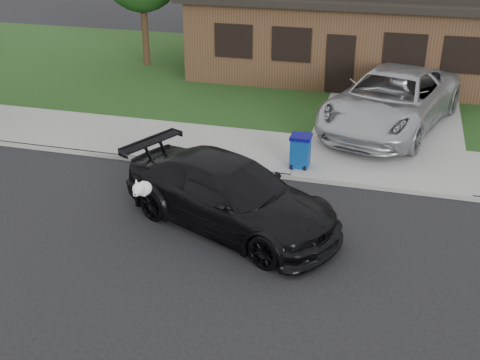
# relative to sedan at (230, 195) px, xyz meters

# --- Properties ---
(ground) EXTENTS (120.00, 120.00, 0.00)m
(ground) POSITION_rel_sedan_xyz_m (-2.91, -0.75, -0.77)
(ground) COLOR black
(ground) RESTS_ON ground
(sidewalk) EXTENTS (60.00, 3.00, 0.12)m
(sidewalk) POSITION_rel_sedan_xyz_m (-2.91, 4.25, -0.71)
(sidewalk) COLOR gray
(sidewalk) RESTS_ON ground
(curb) EXTENTS (60.00, 0.12, 0.12)m
(curb) POSITION_rel_sedan_xyz_m (-2.91, 2.75, -0.71)
(curb) COLOR gray
(curb) RESTS_ON ground
(lawn) EXTENTS (60.00, 13.00, 0.13)m
(lawn) POSITION_rel_sedan_xyz_m (-2.91, 12.25, -0.70)
(lawn) COLOR #193814
(lawn) RESTS_ON ground
(driveway) EXTENTS (4.50, 13.00, 0.14)m
(driveway) POSITION_rel_sedan_xyz_m (3.09, 9.25, -0.70)
(driveway) COLOR gray
(driveway) RESTS_ON ground
(sedan) EXTENTS (5.68, 4.04, 1.53)m
(sedan) POSITION_rel_sedan_xyz_m (0.00, 0.00, 0.00)
(sedan) COLOR black
(sedan) RESTS_ON ground
(minivan) EXTENTS (4.59, 6.94, 1.77)m
(minivan) POSITION_rel_sedan_xyz_m (3.08, 7.07, 0.26)
(minivan) COLOR #ADAFB5
(minivan) RESTS_ON driveway
(recycling_bin) EXTENTS (0.54, 0.58, 0.90)m
(recycling_bin) POSITION_rel_sedan_xyz_m (0.96, 3.36, -0.19)
(recycling_bin) COLOR navy
(recycling_bin) RESTS_ON sidewalk
(house) EXTENTS (12.60, 8.60, 4.65)m
(house) POSITION_rel_sedan_xyz_m (1.09, 14.25, 1.37)
(house) COLOR #422B1C
(house) RESTS_ON ground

